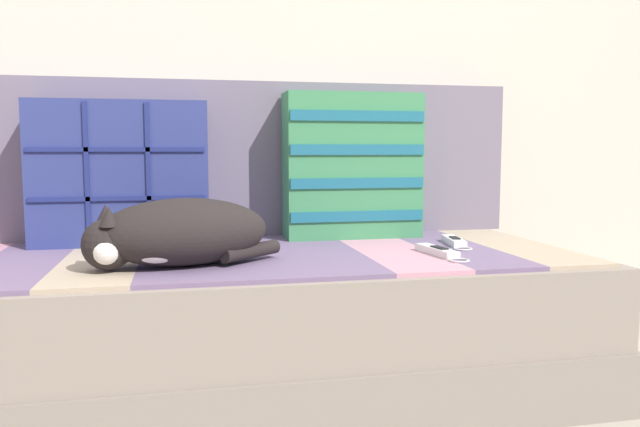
% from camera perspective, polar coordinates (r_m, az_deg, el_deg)
% --- Properties ---
extents(ground_plane, '(14.00, 14.00, 0.00)m').
position_cam_1_polar(ground_plane, '(1.58, -9.06, -17.37)').
color(ground_plane, '#A89E8E').
extents(couch, '(1.91, 0.81, 0.36)m').
position_cam_1_polar(couch, '(1.66, -9.46, -9.70)').
color(couch, gray).
rests_on(couch, ground_plane).
extents(sofa_backrest, '(1.87, 0.14, 0.46)m').
position_cam_1_polar(sofa_backrest, '(1.93, -10.18, 4.91)').
color(sofa_backrest, slate).
rests_on(sofa_backrest, couch).
extents(throw_pillow_quilted, '(0.47, 0.14, 0.39)m').
position_cam_1_polar(throw_pillow_quilted, '(1.79, -17.78, 3.54)').
color(throw_pillow_quilted, navy).
rests_on(throw_pillow_quilted, couch).
extents(throw_pillow_striped, '(0.40, 0.14, 0.42)m').
position_cam_1_polar(throw_pillow_striped, '(1.85, 2.95, 4.38)').
color(throw_pillow_striped, '#3D8956').
rests_on(throw_pillow_striped, couch).
extents(sleeping_cat, '(0.44, 0.28, 0.15)m').
position_cam_1_polar(sleeping_cat, '(1.42, -13.10, -1.82)').
color(sleeping_cat, black).
rests_on(sleeping_cat, couch).
extents(game_remote_near, '(0.07, 0.19, 0.02)m').
position_cam_1_polar(game_remote_near, '(1.75, 12.19, -2.52)').
color(game_remote_near, white).
rests_on(game_remote_near, couch).
extents(game_remote_far, '(0.07, 0.21, 0.02)m').
position_cam_1_polar(game_remote_far, '(1.57, 10.76, -3.44)').
color(game_remote_far, white).
rests_on(game_remote_far, couch).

